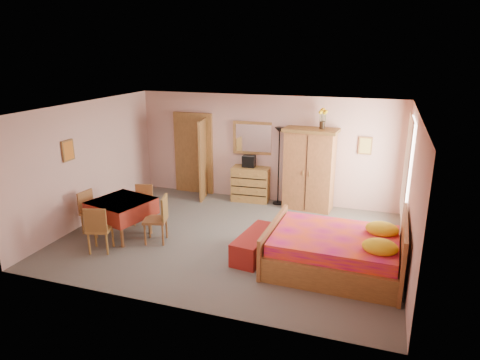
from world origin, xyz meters
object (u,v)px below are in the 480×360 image
(stereo, at_px, (249,161))
(chair_east, at_px, (155,219))
(bench, at_px, (256,244))
(chair_west, at_px, (93,213))
(wardrobe, at_px, (309,169))
(chair_north, at_px, (143,205))
(chair_south, at_px, (100,228))
(bed, at_px, (335,241))
(dining_table, at_px, (123,218))
(wall_mirror, at_px, (254,138))
(floor_lamp, at_px, (279,167))
(sunflower_vase, at_px, (323,118))
(chest_of_drawers, at_px, (251,184))

(stereo, distance_m, chair_east, 3.11)
(bench, distance_m, chair_west, 3.45)
(wardrobe, bearing_deg, chair_north, -142.91)
(stereo, relative_size, chair_south, 0.34)
(bed, distance_m, dining_table, 4.20)
(wall_mirror, distance_m, bed, 4.02)
(floor_lamp, distance_m, sunflower_vase, 1.55)
(sunflower_vase, bearing_deg, bench, -104.36)
(chair_south, bearing_deg, chest_of_drawers, 45.66)
(wall_mirror, bearing_deg, chair_west, -133.31)
(wall_mirror, distance_m, sunflower_vase, 1.80)
(chair_north, xyz_separation_m, chair_west, (-0.70, -0.75, 0.02))
(bed, height_order, bench, bed)
(chair_south, bearing_deg, wardrobe, 29.65)
(sunflower_vase, height_order, dining_table, sunflower_vase)
(bed, height_order, chair_west, bed)
(chest_of_drawers, relative_size, sunflower_vase, 1.97)
(chair_south, distance_m, chair_north, 1.41)
(floor_lamp, bearing_deg, chair_south, -125.56)
(chest_of_drawers, height_order, sunflower_vase, sunflower_vase)
(floor_lamp, height_order, chair_west, floor_lamp)
(chest_of_drawers, distance_m, bed, 3.72)
(floor_lamp, xyz_separation_m, chair_south, (-2.53, -3.54, -0.49))
(sunflower_vase, bearing_deg, chest_of_drawers, 179.31)
(wardrobe, distance_m, chair_south, 4.80)
(stereo, bearing_deg, bed, -49.69)
(wall_mirror, xyz_separation_m, chair_west, (-2.47, -3.10, -1.11))
(chair_south, relative_size, chair_east, 0.96)
(wall_mirror, relative_size, sunflower_vase, 2.22)
(bench, bearing_deg, chair_south, -164.92)
(chest_of_drawers, bearing_deg, stereo, 151.21)
(wall_mirror, distance_m, bench, 3.43)
(floor_lamp, xyz_separation_m, bed, (1.69, -2.85, -0.42))
(stereo, bearing_deg, floor_lamp, -2.92)
(bench, height_order, dining_table, dining_table)
(dining_table, height_order, chair_east, chair_east)
(floor_lamp, distance_m, dining_table, 3.82)
(bed, distance_m, bench, 1.45)
(stereo, bearing_deg, wardrobe, -3.89)
(chair_south, xyz_separation_m, chair_east, (0.78, 0.68, 0.02))
(chest_of_drawers, xyz_separation_m, chair_south, (-1.83, -3.55, 0.02))
(sunflower_vase, distance_m, dining_table, 4.82)
(chest_of_drawers, relative_size, stereo, 3.00)
(sunflower_vase, bearing_deg, floor_lamp, 179.47)
(bench, xyz_separation_m, chair_west, (-3.44, -0.09, 0.23))
(stereo, bearing_deg, chair_north, -128.36)
(wall_mirror, height_order, sunflower_vase, sunflower_vase)
(wall_mirror, height_order, chair_south, wall_mirror)
(stereo, height_order, sunflower_vase, sunflower_vase)
(wardrobe, distance_m, bed, 2.97)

